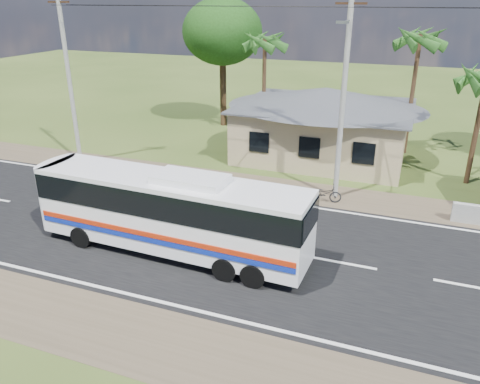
% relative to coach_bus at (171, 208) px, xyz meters
% --- Properties ---
extents(ground, '(120.00, 120.00, 0.00)m').
position_rel_coach_bus_xyz_m(ground, '(2.12, 1.53, -1.98)').
color(ground, '#2E4418').
rests_on(ground, ground).
extents(road, '(120.00, 16.00, 0.03)m').
position_rel_coach_bus_xyz_m(road, '(2.12, 1.53, -1.97)').
color(road, black).
rests_on(road, ground).
extents(house, '(12.40, 10.00, 5.00)m').
position_rel_coach_bus_xyz_m(house, '(3.12, 14.52, 0.67)').
color(house, tan).
rests_on(house, ground).
extents(utility_poles, '(32.80, 2.22, 11.00)m').
position_rel_coach_bus_xyz_m(utility_poles, '(4.79, 8.01, 3.79)').
color(utility_poles, '#9E9E99').
rests_on(utility_poles, ground).
extents(palm_mid, '(2.80, 2.80, 8.20)m').
position_rel_coach_bus_xyz_m(palm_mid, '(8.12, 17.03, 5.18)').
color(palm_mid, '#47301E').
rests_on(palm_mid, ground).
extents(palm_far, '(2.80, 2.80, 7.70)m').
position_rel_coach_bus_xyz_m(palm_far, '(-1.88, 17.53, 4.70)').
color(palm_far, '#47301E').
rests_on(palm_far, ground).
extents(tree_behind_house, '(6.00, 6.00, 9.61)m').
position_rel_coach_bus_xyz_m(tree_behind_house, '(-5.88, 19.53, 5.14)').
color(tree_behind_house, '#47301E').
rests_on(tree_behind_house, ground).
extents(coach_bus, '(11.20, 2.73, 3.45)m').
position_rel_coach_bus_xyz_m(coach_bus, '(0.00, 0.00, 0.00)').
color(coach_bus, white).
rests_on(coach_bus, ground).
extents(motorcycle, '(1.83, 0.94, 0.92)m').
position_rel_coach_bus_xyz_m(motorcycle, '(4.69, 7.14, -1.52)').
color(motorcycle, black).
rests_on(motorcycle, ground).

